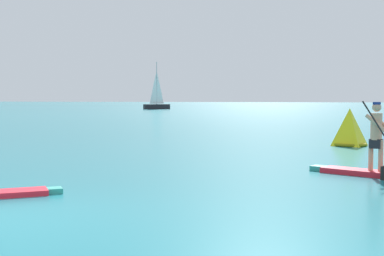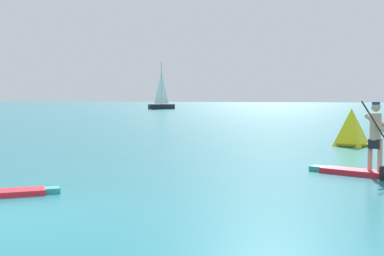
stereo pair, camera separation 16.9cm
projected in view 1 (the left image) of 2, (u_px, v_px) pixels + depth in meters
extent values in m
cube|color=teal|center=(55.00, 190.00, 10.27)|extent=(0.43, 0.44, 0.10)
cube|color=red|center=(379.00, 174.00, 12.37)|extent=(2.76, 1.63, 0.13)
cube|color=teal|center=(319.00, 168.00, 13.39)|extent=(0.45, 0.45, 0.13)
cylinder|color=tan|center=(381.00, 156.00, 12.33)|extent=(0.11, 0.11, 0.73)
cylinder|color=tan|center=(371.00, 155.00, 12.49)|extent=(0.11, 0.11, 0.73)
cube|color=black|center=(376.00, 144.00, 12.39)|extent=(0.33, 0.31, 0.22)
cylinder|color=tan|center=(376.00, 126.00, 12.37)|extent=(0.26, 0.26, 0.63)
sphere|color=tan|center=(377.00, 107.00, 12.35)|extent=(0.21, 0.21, 0.21)
cylinder|color=navy|center=(377.00, 103.00, 12.34)|extent=(0.18, 0.18, 0.06)
cylinder|color=tan|center=(381.00, 123.00, 12.45)|extent=(0.50, 0.30, 0.43)
cylinder|color=tan|center=(376.00, 123.00, 12.22)|extent=(0.50, 0.30, 0.43)
cube|color=black|center=(384.00, 173.00, 11.91)|extent=(0.15, 0.22, 0.32)
pyramid|color=yellow|center=(350.00, 127.00, 20.34)|extent=(1.46, 1.46, 1.45)
torus|color=olive|center=(349.00, 144.00, 20.38)|extent=(1.32, 1.32, 0.12)
cube|color=black|center=(157.00, 107.00, 86.34)|extent=(3.74, 3.86, 0.81)
cylinder|color=#B2B2B7|center=(157.00, 83.00, 86.12)|extent=(0.12, 0.12, 6.87)
pyramid|color=white|center=(157.00, 87.00, 86.16)|extent=(1.18, 1.68, 5.42)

